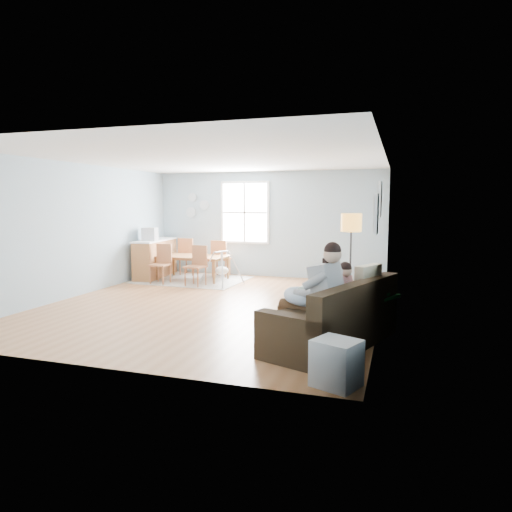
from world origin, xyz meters
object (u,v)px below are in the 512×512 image
(sofa, at_px, (336,323))
(storage_cube, at_px, (336,363))
(floor_lamp, at_px, (351,231))
(chair_se, at_px, (197,263))
(counter, at_px, (155,258))
(chair_nw, at_px, (188,254))
(father, at_px, (316,292))
(chair_sw, at_px, (162,261))
(chair_ne, at_px, (220,256))
(baby_swing, at_px, (222,270))
(dining_table, at_px, (192,268))
(monitor, at_px, (150,234))
(toddler, at_px, (338,287))

(sofa, distance_m, storage_cube, 1.37)
(floor_lamp, distance_m, chair_se, 4.07)
(counter, bearing_deg, chair_nw, 37.65)
(father, relative_size, chair_nw, 1.43)
(sofa, bearing_deg, chair_sw, 142.14)
(chair_ne, relative_size, counter, 0.54)
(counter, bearing_deg, chair_ne, 16.80)
(chair_se, height_order, baby_swing, chair_se)
(chair_se, bearing_deg, floor_lamp, -23.97)
(dining_table, xyz_separation_m, baby_swing, (0.95, -0.39, 0.05))
(chair_sw, xyz_separation_m, monitor, (-0.57, 0.43, 0.60))
(floor_lamp, bearing_deg, baby_swing, 149.09)
(counter, bearing_deg, chair_se, -27.04)
(chair_ne, bearing_deg, dining_table, -128.66)
(chair_nw, bearing_deg, storage_cube, -52.63)
(father, relative_size, chair_ne, 1.48)
(monitor, bearing_deg, father, -40.77)
(toddler, distance_m, monitor, 6.41)
(monitor, bearing_deg, chair_se, -17.11)
(toddler, relative_size, floor_lamp, 0.52)
(chair_nw, xyz_separation_m, counter, (-0.66, -0.51, -0.07))
(father, xyz_separation_m, counter, (-4.97, 4.57, -0.27))
(dining_table, height_order, chair_nw, chair_nw)
(monitor, bearing_deg, counter, 98.13)
(father, bearing_deg, dining_table, 131.10)
(chair_sw, relative_size, chair_ne, 0.97)
(chair_sw, bearing_deg, chair_se, -2.13)
(toddler, distance_m, storage_cube, 1.66)
(floor_lamp, xyz_separation_m, dining_table, (-4.08, 2.27, -1.12))
(floor_lamp, height_order, monitor, floor_lamp)
(sofa, distance_m, chair_sw, 5.82)
(sofa, height_order, chair_nw, chair_nw)
(sofa, relative_size, chair_nw, 2.41)
(monitor, height_order, baby_swing, monitor)
(monitor, bearing_deg, chair_ne, 27.62)
(floor_lamp, bearing_deg, storage_cube, -86.31)
(floor_lamp, xyz_separation_m, counter, (-5.18, 2.40, -0.93))
(sofa, xyz_separation_m, chair_nw, (-4.55, 4.84, 0.25))
(toddler, relative_size, counter, 0.50)
(sofa, relative_size, chair_se, 2.57)
(father, xyz_separation_m, baby_swing, (-2.93, 4.05, -0.40))
(storage_cube, distance_m, chair_sw, 6.87)
(sofa, relative_size, dining_table, 1.38)
(chair_sw, bearing_deg, storage_cube, -45.88)
(chair_se, relative_size, baby_swing, 0.92)
(sofa, height_order, father, father)
(chair_nw, distance_m, monitor, 1.19)
(monitor, bearing_deg, chair_nw, 53.73)
(chair_nw, bearing_deg, counter, -142.35)
(father, xyz_separation_m, chair_nw, (-4.31, 5.09, -0.19))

